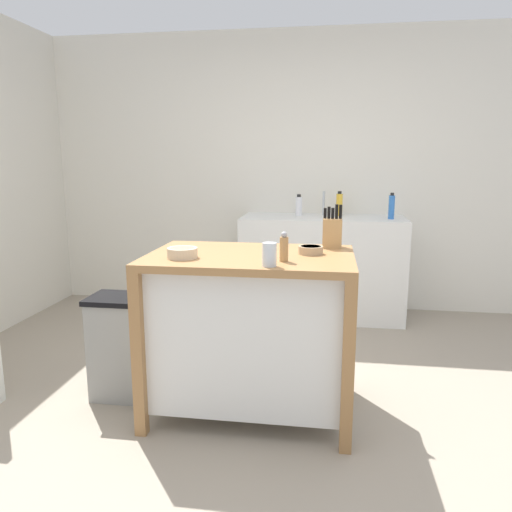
{
  "coord_description": "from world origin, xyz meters",
  "views": [
    {
      "loc": [
        0.34,
        -2.38,
        1.43
      ],
      "look_at": [
        -0.08,
        0.39,
        0.87
      ],
      "focal_mm": 34.21,
      "sensor_mm": 36.0,
      "label": 1
    }
  ],
  "objects_px": {
    "kitchen_island": "(251,325)",
    "bottle_spray_cleaner": "(392,207)",
    "bowl_stoneware_deep": "(311,250)",
    "knife_block": "(332,232)",
    "bowl_ceramic_wide": "(182,253)",
    "trash_bin": "(122,346)",
    "bottle_dish_soap": "(299,206)",
    "pepper_grinder": "(284,248)",
    "sink_faucet": "(324,203)",
    "drinking_cup": "(269,255)",
    "bottle_hand_soap": "(339,204)"
  },
  "relations": [
    {
      "from": "bowl_ceramic_wide",
      "to": "trash_bin",
      "type": "xyz_separation_m",
      "value": [
        -0.46,
        0.22,
        -0.63
      ]
    },
    {
      "from": "bottle_dish_soap",
      "to": "kitchen_island",
      "type": "bearing_deg",
      "value": -94.26
    },
    {
      "from": "kitchen_island",
      "to": "bottle_spray_cleaner",
      "type": "relative_size",
      "value": 4.93
    },
    {
      "from": "pepper_grinder",
      "to": "bottle_hand_soap",
      "type": "bearing_deg",
      "value": 81.56
    },
    {
      "from": "kitchen_island",
      "to": "bowl_stoneware_deep",
      "type": "distance_m",
      "value": 0.54
    },
    {
      "from": "pepper_grinder",
      "to": "sink_faucet",
      "type": "distance_m",
      "value": 2.14
    },
    {
      "from": "knife_block",
      "to": "bottle_hand_soap",
      "type": "height_order",
      "value": "knife_block"
    },
    {
      "from": "knife_block",
      "to": "bottle_spray_cleaner",
      "type": "bearing_deg",
      "value": 70.97
    },
    {
      "from": "kitchen_island",
      "to": "bottle_hand_soap",
      "type": "distance_m",
      "value": 2.07
    },
    {
      "from": "bowl_stoneware_deep",
      "to": "trash_bin",
      "type": "distance_m",
      "value": 1.28
    },
    {
      "from": "pepper_grinder",
      "to": "bottle_hand_soap",
      "type": "relative_size",
      "value": 0.68
    },
    {
      "from": "drinking_cup",
      "to": "trash_bin",
      "type": "xyz_separation_m",
      "value": [
        -0.94,
        0.35,
        -0.66
      ]
    },
    {
      "from": "bowl_stoneware_deep",
      "to": "bottle_spray_cleaner",
      "type": "xyz_separation_m",
      "value": [
        0.63,
        1.7,
        0.08
      ]
    },
    {
      "from": "trash_bin",
      "to": "pepper_grinder",
      "type": "bearing_deg",
      "value": -12.59
    },
    {
      "from": "bowl_ceramic_wide",
      "to": "bottle_dish_soap",
      "type": "relative_size",
      "value": 0.82
    },
    {
      "from": "bowl_stoneware_deep",
      "to": "bottle_dish_soap",
      "type": "height_order",
      "value": "bottle_dish_soap"
    },
    {
      "from": "sink_faucet",
      "to": "drinking_cup",
      "type": "bearing_deg",
      "value": -95.81
    },
    {
      "from": "drinking_cup",
      "to": "sink_faucet",
      "type": "bearing_deg",
      "value": 84.19
    },
    {
      "from": "bottle_spray_cleaner",
      "to": "pepper_grinder",
      "type": "bearing_deg",
      "value": -111.43
    },
    {
      "from": "bottle_hand_soap",
      "to": "bottle_spray_cleaner",
      "type": "relative_size",
      "value": 0.99
    },
    {
      "from": "knife_block",
      "to": "bowl_ceramic_wide",
      "type": "bearing_deg",
      "value": -151.05
    },
    {
      "from": "bottle_spray_cleaner",
      "to": "bowl_stoneware_deep",
      "type": "bearing_deg",
      "value": -110.27
    },
    {
      "from": "kitchen_island",
      "to": "bottle_spray_cleaner",
      "type": "distance_m",
      "value": 2.06
    },
    {
      "from": "kitchen_island",
      "to": "sink_faucet",
      "type": "bearing_deg",
      "value": 79.41
    },
    {
      "from": "bowl_ceramic_wide",
      "to": "bottle_dish_soap",
      "type": "height_order",
      "value": "bottle_dish_soap"
    },
    {
      "from": "knife_block",
      "to": "bottle_hand_soap",
      "type": "xyz_separation_m",
      "value": [
        0.07,
        1.67,
        0.01
      ]
    },
    {
      "from": "knife_block",
      "to": "pepper_grinder",
      "type": "height_order",
      "value": "knife_block"
    },
    {
      "from": "sink_faucet",
      "to": "bottle_spray_cleaner",
      "type": "xyz_separation_m",
      "value": [
        0.58,
        -0.21,
        -0.0
      ]
    },
    {
      "from": "bottle_hand_soap",
      "to": "bottle_dish_soap",
      "type": "relative_size",
      "value": 1.15
    },
    {
      "from": "pepper_grinder",
      "to": "bottle_dish_soap",
      "type": "xyz_separation_m",
      "value": [
        -0.05,
        2.08,
        0.02
      ]
    },
    {
      "from": "knife_block",
      "to": "trash_bin",
      "type": "relative_size",
      "value": 0.4
    },
    {
      "from": "sink_faucet",
      "to": "bottle_hand_soap",
      "type": "relative_size",
      "value": 0.98
    },
    {
      "from": "kitchen_island",
      "to": "knife_block",
      "type": "xyz_separation_m",
      "value": [
        0.44,
        0.27,
        0.5
      ]
    },
    {
      "from": "bottle_dish_soap",
      "to": "bowl_stoneware_deep",
      "type": "bearing_deg",
      "value": -84.43
    },
    {
      "from": "bottle_spray_cleaner",
      "to": "sink_faucet",
      "type": "bearing_deg",
      "value": 160.26
    },
    {
      "from": "knife_block",
      "to": "bottle_spray_cleaner",
      "type": "relative_size",
      "value": 1.12
    },
    {
      "from": "pepper_grinder",
      "to": "bottle_spray_cleaner",
      "type": "xyz_separation_m",
      "value": [
        0.75,
        1.92,
        0.03
      ]
    },
    {
      "from": "kitchen_island",
      "to": "trash_bin",
      "type": "distance_m",
      "value": 0.82
    },
    {
      "from": "bowl_ceramic_wide",
      "to": "bottle_hand_soap",
      "type": "distance_m",
      "value": 2.27
    },
    {
      "from": "knife_block",
      "to": "sink_faucet",
      "type": "relative_size",
      "value": 1.15
    },
    {
      "from": "bottle_hand_soap",
      "to": "bottle_dish_soap",
      "type": "xyz_separation_m",
      "value": [
        -0.37,
        -0.03,
        -0.01
      ]
    },
    {
      "from": "drinking_cup",
      "to": "bottle_spray_cleaner",
      "type": "xyz_separation_m",
      "value": [
        0.81,
        2.05,
        0.05
      ]
    },
    {
      "from": "sink_faucet",
      "to": "trash_bin",
      "type": "bearing_deg",
      "value": -121.42
    },
    {
      "from": "kitchen_island",
      "to": "trash_bin",
      "type": "height_order",
      "value": "kitchen_island"
    },
    {
      "from": "knife_block",
      "to": "drinking_cup",
      "type": "height_order",
      "value": "knife_block"
    },
    {
      "from": "kitchen_island",
      "to": "sink_faucet",
      "type": "distance_m",
      "value": 2.07
    },
    {
      "from": "drinking_cup",
      "to": "sink_faucet",
      "type": "distance_m",
      "value": 2.27
    },
    {
      "from": "bowl_stoneware_deep",
      "to": "bottle_hand_soap",
      "type": "distance_m",
      "value": 1.9
    },
    {
      "from": "bowl_stoneware_deep",
      "to": "trash_bin",
      "type": "height_order",
      "value": "bowl_stoneware_deep"
    },
    {
      "from": "pepper_grinder",
      "to": "bottle_spray_cleaner",
      "type": "height_order",
      "value": "bottle_spray_cleaner"
    }
  ]
}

